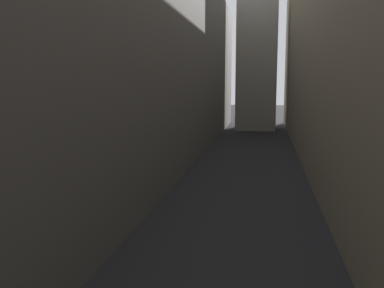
% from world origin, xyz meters
% --- Properties ---
extents(ground_plane, '(264.00, 264.00, 0.00)m').
position_xyz_m(ground_plane, '(0.00, 48.00, 0.00)').
color(ground_plane, '#232326').
extents(building_block_left, '(12.80, 108.00, 22.41)m').
position_xyz_m(building_block_left, '(-11.90, 50.00, 11.21)').
color(building_block_left, slate).
rests_on(building_block_left, ground).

